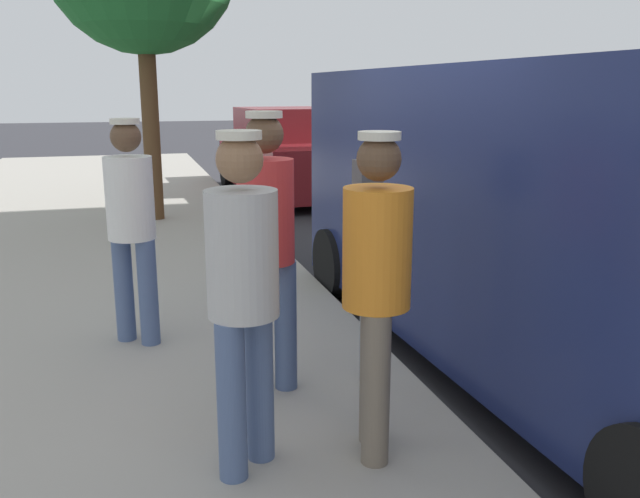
# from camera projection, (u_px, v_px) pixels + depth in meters

# --- Properties ---
(ground_plane) EXTENTS (80.00, 80.00, 0.00)m
(ground_plane) POSITION_uv_depth(u_px,v_px,m) (512.00, 357.00, 5.13)
(ground_plane) COLOR #2D2D33
(sidewalk_slab) EXTENTS (5.00, 32.00, 0.15)m
(sidewalk_slab) POSITION_uv_depth(u_px,v_px,m) (17.00, 406.00, 4.17)
(sidewalk_slab) COLOR #9E998E
(sidewalk_slab) RESTS_ON ground
(parking_meter_near) EXTENTS (0.14, 0.18, 1.52)m
(parking_meter_near) POSITION_uv_depth(u_px,v_px,m) (367.00, 225.00, 4.12)
(parking_meter_near) COLOR gray
(parking_meter_near) RESTS_ON sidewalk_slab
(pedestrian_in_white) EXTENTS (0.34, 0.34, 1.65)m
(pedestrian_in_white) POSITION_uv_depth(u_px,v_px,m) (131.00, 218.00, 4.82)
(pedestrian_in_white) COLOR #4C608C
(pedestrian_in_white) RESTS_ON sidewalk_slab
(pedestrian_in_orange) EXTENTS (0.34, 0.35, 1.65)m
(pedestrian_in_orange) POSITION_uv_depth(u_px,v_px,m) (377.00, 277.00, 3.30)
(pedestrian_in_orange) COLOR #726656
(pedestrian_in_orange) RESTS_ON sidewalk_slab
(pedestrian_in_gray) EXTENTS (0.34, 0.34, 1.67)m
(pedestrian_in_gray) POSITION_uv_depth(u_px,v_px,m) (243.00, 284.00, 3.15)
(pedestrian_in_gray) COLOR #4C608C
(pedestrian_in_gray) RESTS_ON sidewalk_slab
(pedestrian_in_red) EXTENTS (0.36, 0.34, 1.72)m
(pedestrian_in_red) POSITION_uv_depth(u_px,v_px,m) (266.00, 236.00, 4.01)
(pedestrian_in_red) COLOR #4C608C
(pedestrian_in_red) RESTS_ON sidewalk_slab
(parked_van) EXTENTS (2.27, 5.26, 2.15)m
(parked_van) POSITION_uv_depth(u_px,v_px,m) (557.00, 212.00, 4.72)
(parked_van) COLOR navy
(parked_van) RESTS_ON ground
(parked_sedan_behind) EXTENTS (2.14, 4.49, 1.65)m
(parked_sedan_behind) POSITION_uv_depth(u_px,v_px,m) (288.00, 156.00, 12.74)
(parked_sedan_behind) COLOR maroon
(parked_sedan_behind) RESTS_ON ground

